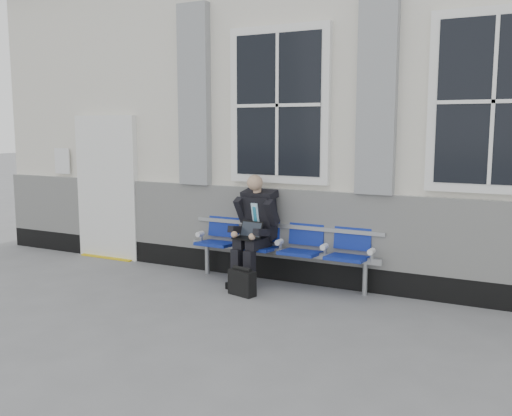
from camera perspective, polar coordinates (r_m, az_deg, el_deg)
The scene contains 5 objects.
ground at distance 5.57m, azimuth 16.43°, elevation -13.12°, with size 70.00×70.00×0.00m, color slate.
station_building at distance 8.65m, azimuth 21.35°, elevation 9.16°, with size 14.40×4.40×4.49m.
bench at distance 7.24m, azimuth 2.58°, elevation -3.31°, with size 2.60×0.47×0.91m.
businessman at distance 7.22m, azimuth -0.10°, elevation -1.69°, with size 0.57×0.77×1.39m.
briefcase at distance 6.81m, azimuth -1.40°, elevation -7.42°, with size 0.36×0.22×0.35m.
Camera 1 is at (0.91, -5.12, 1.99)m, focal length 40.00 mm.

